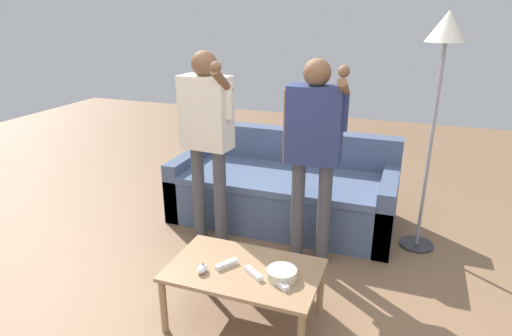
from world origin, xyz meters
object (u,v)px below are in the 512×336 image
Objects in this scene: game_remote_nunchuk at (202,269)px; floor_lamp at (444,52)px; player_left at (207,127)px; game_remote_wand_near at (254,273)px; snack_bowl at (282,274)px; player_right at (314,141)px; game_remote_wand_spare at (227,264)px; couch at (284,190)px; coffee_table at (244,275)px; game_remote_wand_far at (279,283)px.

floor_lamp is at bearing 50.80° from game_remote_nunchuk.
player_left reaches higher than game_remote_wand_near.
player_left is at bearing 135.31° from snack_bowl.
player_right is at bearing 82.10° from game_remote_wand_near.
snack_bowl is at bearing -87.52° from player_right.
game_remote_wand_spare is at bearing -128.56° from floor_lamp.
couch is 13.88× the size of game_remote_wand_spare.
game_remote_wand_near is at bearing -51.34° from player_left.
game_remote_wand_near is at bearing -80.03° from couch.
snack_bowl reaches higher than coffee_table.
couch reaches higher than game_remote_wand_near.
couch is 1.63m from snack_bowl.
couch is 1.67m from game_remote_nunchuk.
game_remote_nunchuk is (-0.22, -0.13, 0.07)m from coffee_table.
game_remote_nunchuk is at bearing -167.21° from snack_bowl.
floor_lamp reaches higher than couch.
game_remote_nunchuk is at bearing -66.23° from player_left.
game_remote_wand_near is (0.08, -0.05, 0.06)m from coffee_table.
game_remote_wand_far is (-0.77, -1.50, -1.20)m from floor_lamp.
couch reaches higher than snack_bowl.
game_remote_wand_near and game_remote_wand_spare have the same top height.
player_right is at bearing 92.72° from game_remote_wand_far.
game_remote_wand_spare is (0.09, -1.55, 0.13)m from couch.
game_remote_wand_near is (-0.17, -0.03, -0.01)m from snack_bowl.
coffee_table is 10.62× the size of game_remote_nunchuk.
snack_bowl is at bearing -4.20° from coffee_table.
game_remote_nunchuk is at bearing -166.08° from game_remote_wand_near.
player_left is 1.48m from game_remote_wand_far.
player_right reaches higher than snack_bowl.
player_right is (0.41, -0.66, 0.72)m from couch.
coffee_table is at bearing 175.80° from snack_bowl.
coffee_table is at bearing 160.58° from game_remote_wand_far.
player_right is 10.87× the size of game_remote_wand_near.
game_remote_wand_near reaches higher than coffee_table.
coffee_table is 1.11m from player_right.
player_left is (-0.45, 1.02, 0.59)m from game_remote_nunchuk.
floor_lamp reaches higher than game_remote_wand_spare.
game_remote_wand_far is at bearing 4.22° from game_remote_nunchuk.
game_remote_wand_far reaches higher than coffee_table.
couch is 1.62m from game_remote_wand_near.
game_remote_nunchuk is 0.05× the size of floor_lamp.
player_left reaches higher than player_right.
floor_lamp is at bearing 33.18° from player_right.
coffee_table is at bearing -82.67° from couch.
snack_bowl is at bearing 10.68° from game_remote_wand_near.
game_remote_wand_near is (-0.13, -0.92, -0.59)m from player_right.
floor_lamp reaches higher than player_left.
game_remote_wand_spare is (-0.36, 0.08, -0.00)m from game_remote_wand_far.
floor_lamp reaches higher than snack_bowl.
couch is at bearing 173.95° from floor_lamp.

